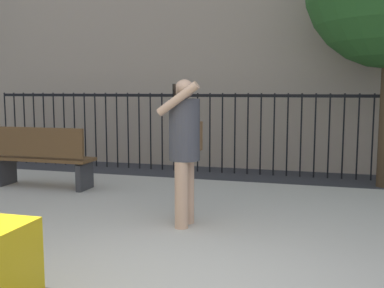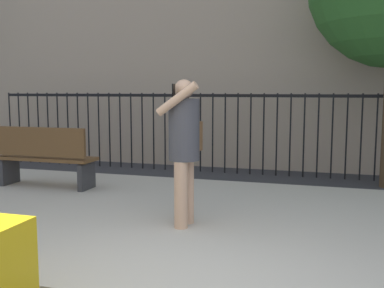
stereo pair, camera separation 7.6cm
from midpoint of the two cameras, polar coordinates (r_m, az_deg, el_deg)
The scene contains 4 objects.
sidewalk at distance 5.38m, azimuth 5.23°, elevation -10.25°, with size 28.00×4.40×0.15m, color #B2ADA3.
iron_fence at distance 8.83m, azimuth 10.15°, elevation 2.61°, with size 12.03×0.04×1.60m.
pedestrian_on_phone at distance 4.95m, azimuth -0.45°, elevation 0.29°, with size 0.48×0.66×1.62m.
street_bench at distance 7.29m, azimuth -18.09°, elevation -1.42°, with size 1.60×0.45×0.95m.
Camera 2 is at (1.06, -2.83, 1.65)m, focal length 42.03 mm.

